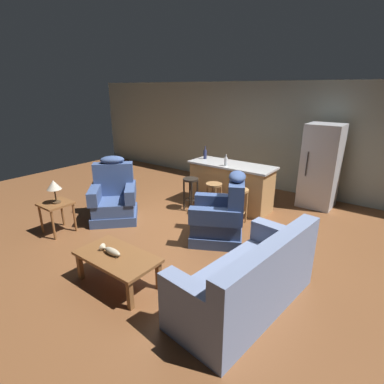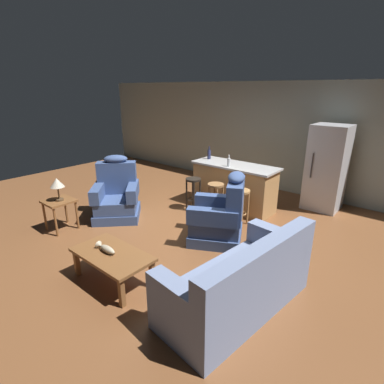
{
  "view_description": "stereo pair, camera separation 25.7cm",
  "coord_description": "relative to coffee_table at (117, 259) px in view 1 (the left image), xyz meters",
  "views": [
    {
      "loc": [
        2.98,
        -3.98,
        2.44
      ],
      "look_at": [
        0.06,
        -0.1,
        0.75
      ],
      "focal_mm": 28.0,
      "sensor_mm": 36.0,
      "label": 1
    },
    {
      "loc": [
        3.18,
        -3.82,
        2.44
      ],
      "look_at": [
        0.06,
        -0.1,
        0.75
      ],
      "focal_mm": 28.0,
      "sensor_mm": 36.0,
      "label": 2
    }
  ],
  "objects": [
    {
      "name": "end_table",
      "position": [
        -2.02,
        0.34,
        0.1
      ],
      "size": [
        0.48,
        0.48,
        0.56
      ],
      "color": "brown",
      "rests_on": "ground_plane"
    },
    {
      "name": "couch",
      "position": [
        1.56,
        0.62,
        -0.02
      ],
      "size": [
        1.05,
        1.98,
        0.94
      ],
      "rotation": [
        0.0,
        0.0,
        3.03
      ],
      "color": "#707FA3",
      "rests_on": "ground_plane"
    },
    {
      "name": "ground_plane",
      "position": [
        -0.2,
        1.89,
        -0.36
      ],
      "size": [
        12.0,
        12.0,
        0.0
      ],
      "color": "brown"
    },
    {
      "name": "fish_figurine",
      "position": [
        -0.09,
        -0.02,
        0.1
      ],
      "size": [
        0.34,
        0.1,
        0.1
      ],
      "color": "#4C3823",
      "rests_on": "coffee_table"
    },
    {
      "name": "bottle_tall_green",
      "position": [
        -0.92,
        3.3,
        0.69
      ],
      "size": [
        0.07,
        0.07,
        0.28
      ],
      "color": "#23284C",
      "rests_on": "kitchen_island"
    },
    {
      "name": "bar_stool_middle",
      "position": [
        -0.22,
        2.61,
        0.11
      ],
      "size": [
        0.32,
        0.32,
        0.68
      ],
      "color": "olive",
      "rests_on": "ground_plane"
    },
    {
      "name": "coffee_table",
      "position": [
        0.0,
        0.0,
        0.0
      ],
      "size": [
        1.1,
        0.6,
        0.42
      ],
      "color": "brown",
      "rests_on": "ground_plane"
    },
    {
      "name": "recliner_near_lamp",
      "position": [
        -1.72,
        1.36,
        0.06
      ],
      "size": [
        1.19,
        1.19,
        1.2
      ],
      "rotation": [
        0.0,
        0.0,
        -0.78
      ],
      "color": "#384C7A",
      "rests_on": "ground_plane"
    },
    {
      "name": "bar_stool_right",
      "position": [
        0.35,
        2.61,
        0.11
      ],
      "size": [
        0.32,
        0.32,
        0.68
      ],
      "color": "#A87A47",
      "rests_on": "ground_plane"
    },
    {
      "name": "bar_stool_left",
      "position": [
        -0.8,
        2.61,
        0.11
      ],
      "size": [
        0.32,
        0.32,
        0.68
      ],
      "color": "black",
      "rests_on": "ground_plane"
    },
    {
      "name": "kitchen_island",
      "position": [
        -0.2,
        3.24,
        0.11
      ],
      "size": [
        1.8,
        0.7,
        0.95
      ],
      "color": "#AD7F4C",
      "rests_on": "ground_plane"
    },
    {
      "name": "table_lamp",
      "position": [
        -2.0,
        0.35,
        0.5
      ],
      "size": [
        0.24,
        0.24,
        0.41
      ],
      "color": "#4C3823",
      "rests_on": "end_table"
    },
    {
      "name": "recliner_near_island",
      "position": [
        0.43,
        1.86,
        0.06
      ],
      "size": [
        1.14,
        1.14,
        1.2
      ],
      "rotation": [
        0.0,
        0.0,
        3.63
      ],
      "color": "#384C7A",
      "rests_on": "ground_plane"
    },
    {
      "name": "back_wall",
      "position": [
        -0.2,
        5.01,
        0.94
      ],
      "size": [
        12.0,
        0.05,
        2.6
      ],
      "color": "#939E93",
      "rests_on": "ground_plane"
    },
    {
      "name": "refrigerator",
      "position": [
        1.26,
        4.44,
        0.52
      ],
      "size": [
        0.7,
        0.69,
        1.76
      ],
      "color": "#B7B7BC",
      "rests_on": "ground_plane"
    },
    {
      "name": "bottle_short_amber",
      "position": [
        -0.22,
        3.02,
        0.68
      ],
      "size": [
        0.07,
        0.07,
        0.24
      ],
      "color": "silver",
      "rests_on": "kitchen_island"
    }
  ]
}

